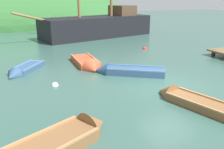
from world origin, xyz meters
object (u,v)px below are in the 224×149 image
object	(u,v)px
rowboat_far	(64,141)
rowboat_portside	(23,71)
buoy_red	(145,49)
rowboat_near_dock	(125,72)
rowboat_outer_right	(189,101)
buoy_white	(55,86)
rowboat_center	(88,65)
sailing_ship	(99,29)

from	to	relation	value
rowboat_far	rowboat_portside	bearing A→B (deg)	70.28
buoy_red	rowboat_near_dock	bearing A→B (deg)	-129.36
rowboat_near_dock	rowboat_portside	distance (m)	5.88
rowboat_outer_right	rowboat_far	bearing A→B (deg)	82.24
rowboat_far	rowboat_outer_right	bearing A→B (deg)	-15.05
buoy_white	buoy_red	world-z (taller)	buoy_red
rowboat_far	buoy_white	distance (m)	5.12
rowboat_outer_right	rowboat_center	size ratio (longest dim) A/B	1.01
rowboat_center	sailing_ship	bearing A→B (deg)	158.05
buoy_white	rowboat_far	bearing A→B (deg)	-97.29
buoy_red	rowboat_center	bearing A→B (deg)	-152.40
rowboat_portside	rowboat_center	bearing A→B (deg)	122.44
buoy_white	rowboat_outer_right	bearing A→B (deg)	-42.16
rowboat_near_dock	buoy_white	world-z (taller)	rowboat_near_dock
rowboat_portside	buoy_red	bearing A→B (deg)	142.43
rowboat_far	rowboat_center	world-z (taller)	rowboat_center
sailing_ship	rowboat_center	distance (m)	11.90
rowboat_near_dock	buoy_red	distance (m)	7.10
rowboat_far	rowboat_outer_right	distance (m)	5.38
rowboat_far	rowboat_near_dock	bearing A→B (deg)	25.00
rowboat_portside	rowboat_center	size ratio (longest dim) A/B	0.82
buoy_red	rowboat_outer_right	bearing A→B (deg)	-110.96
rowboat_far	rowboat_outer_right	world-z (taller)	rowboat_far
rowboat_far	buoy_red	size ratio (longest dim) A/B	9.64
rowboat_far	buoy_red	xyz separation A→B (m)	(9.15, 10.87, -0.12)
sailing_ship	buoy_white	world-z (taller)	sailing_ship
rowboat_near_dock	rowboat_center	bearing A→B (deg)	-24.60
sailing_ship	rowboat_center	world-z (taller)	sailing_ship
rowboat_near_dock	rowboat_outer_right	xyz separation A→B (m)	(0.66, -4.53, -0.03)
rowboat_outer_right	buoy_white	bearing A→B (deg)	30.93
rowboat_far	buoy_white	xyz separation A→B (m)	(0.65, 5.08, -0.12)
sailing_ship	rowboat_near_dock	bearing A→B (deg)	62.71
rowboat_near_dock	buoy_white	distance (m)	4.01
rowboat_portside	buoy_white	size ratio (longest dim) A/B	8.83
rowboat_portside	rowboat_far	size ratio (longest dim) A/B	0.79
sailing_ship	rowboat_outer_right	xyz separation A→B (m)	(-2.61, -17.78, -0.77)
rowboat_center	buoy_red	size ratio (longest dim) A/B	9.21
sailing_ship	rowboat_center	xyz separation A→B (m)	(-4.74, -10.88, -0.75)
rowboat_portside	buoy_white	bearing A→B (deg)	59.65
sailing_ship	buoy_red	world-z (taller)	sailing_ship
rowboat_near_dock	rowboat_center	size ratio (longest dim) A/B	1.04
sailing_ship	rowboat_portside	distance (m)	13.68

